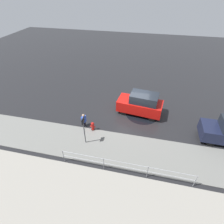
# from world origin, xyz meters

# --- Properties ---
(ground_plane) EXTENTS (60.00, 60.00, 0.00)m
(ground_plane) POSITION_xyz_m (0.00, 0.00, 0.00)
(ground_plane) COLOR black
(kerb_strip) EXTENTS (24.00, 3.20, 0.04)m
(kerb_strip) POSITION_xyz_m (0.00, 4.20, 0.02)
(kerb_strip) COLOR slate
(kerb_strip) RESTS_ON ground
(moving_hatchback) EXTENTS (4.08, 2.16, 2.06)m
(moving_hatchback) POSITION_xyz_m (-0.61, -0.42, 1.03)
(moving_hatchback) COLOR red
(moving_hatchback) RESTS_ON ground
(fire_hydrant) EXTENTS (0.42, 0.31, 0.80)m
(fire_hydrant) POSITION_xyz_m (2.90, 2.69, 0.40)
(fire_hydrant) COLOR red
(fire_hydrant) RESTS_ON ground
(pedestrian) EXTENTS (0.36, 0.54, 1.22)m
(pedestrian) POSITION_xyz_m (3.75, 2.35, 0.68)
(pedestrian) COLOR blue
(pedestrian) RESTS_ON ground
(metal_railing) EXTENTS (8.29, 0.04, 1.05)m
(metal_railing) POSITION_xyz_m (-0.27, 6.02, 0.73)
(metal_railing) COLOR #B7BABF
(metal_railing) RESTS_ON ground
(sign_post) EXTENTS (0.07, 0.44, 2.40)m
(sign_post) POSITION_xyz_m (3.02, 4.12, 1.58)
(sign_post) COLOR #4C4C51
(sign_post) RESTS_ON ground
(puddle_patch) EXTENTS (2.96, 2.96, 0.01)m
(puddle_patch) POSITION_xyz_m (-0.84, -0.30, 0.00)
(puddle_patch) COLOR black
(puddle_patch) RESTS_ON ground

